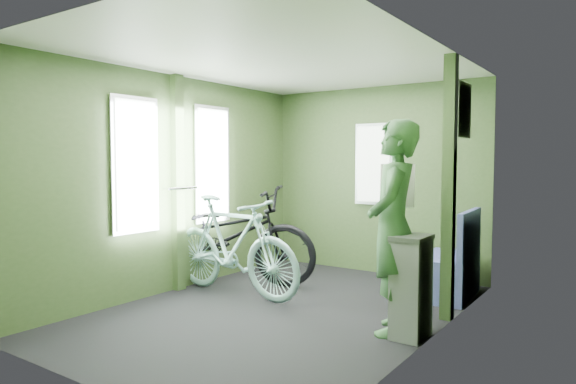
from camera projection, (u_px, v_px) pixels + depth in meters
name	position (u px, v px, depth m)	size (l,w,h in m)	color
room	(281.00, 156.00, 4.75)	(4.00, 4.02, 2.31)	black
bicycle_black	(227.00, 283.00, 5.82)	(0.73, 2.08, 1.09)	black
bicycle_mint	(232.00, 295.00, 5.31)	(0.49, 1.73, 1.04)	#86BBB6
passenger	(393.00, 227.00, 4.12)	(0.58, 0.73, 1.72)	#356034
waste_box	(411.00, 287.00, 4.02)	(0.24, 0.33, 0.81)	slate
bench_seat	(450.00, 271.00, 5.24)	(0.52, 0.88, 0.90)	navy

